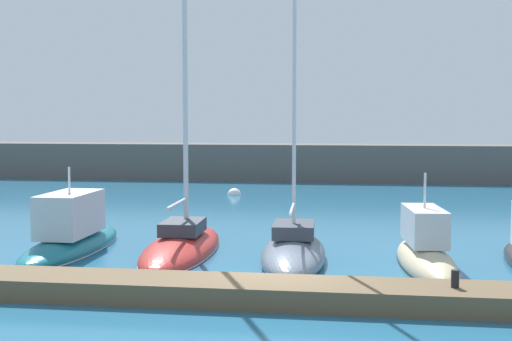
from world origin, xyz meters
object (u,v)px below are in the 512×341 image
motorboat_sand_fourth (426,254)px  mooring_buoy_white (234,195)px  sailboat_slate_third (293,251)px  motorboat_teal_nearest (72,235)px  sailboat_red_second (182,243)px  dock_bollard (455,279)px

motorboat_sand_fourth → mooring_buoy_white: (-9.55, 19.22, -0.42)m
motorboat_sand_fourth → mooring_buoy_white: bearing=21.2°
sailboat_slate_third → mooring_buoy_white: 19.68m
motorboat_teal_nearest → sailboat_red_second: 4.03m
sailboat_slate_third → sailboat_red_second: bearing=74.0°
motorboat_sand_fourth → sailboat_slate_third: bearing=81.2°
motorboat_teal_nearest → sailboat_slate_third: 8.11m
dock_bollard → mooring_buoy_white: bearing=112.0°
mooring_buoy_white → sailboat_slate_third: bearing=-74.4°
motorboat_teal_nearest → mooring_buoy_white: (2.79, 18.17, -0.56)m
motorboat_sand_fourth → dock_bollard: size_ratio=14.52×
sailboat_red_second → mooring_buoy_white: sailboat_red_second is taller
motorboat_teal_nearest → mooring_buoy_white: 18.39m
motorboat_teal_nearest → sailboat_red_second: size_ratio=0.49×
mooring_buoy_white → motorboat_teal_nearest: bearing=-98.7°
dock_bollard → motorboat_teal_nearest: bearing=154.5°
sailboat_red_second → sailboat_slate_third: (4.05, -0.97, 0.02)m
sailboat_red_second → sailboat_slate_third: bearing=-105.1°
sailboat_slate_third → motorboat_sand_fourth: size_ratio=1.67×
motorboat_sand_fourth → dock_bollard: (0.20, -4.93, 0.37)m
mooring_buoy_white → dock_bollard: bearing=-68.0°
sailboat_slate_third → motorboat_sand_fourth: 4.28m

